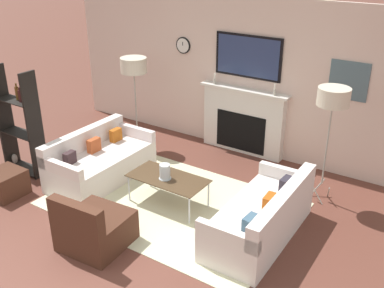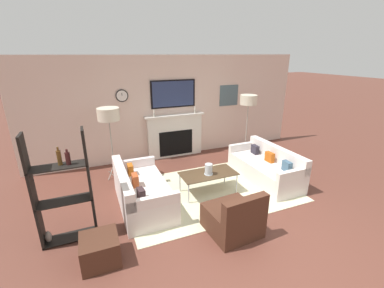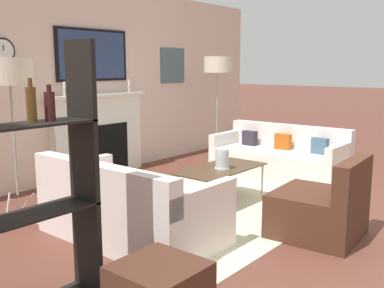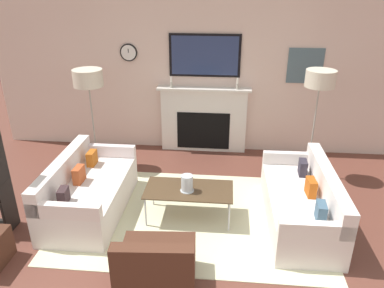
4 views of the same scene
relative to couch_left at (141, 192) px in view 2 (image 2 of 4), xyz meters
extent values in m
plane|color=brown|center=(1.42, -2.03, -0.28)|extent=(60.00, 60.00, 0.00)
cube|color=beige|center=(1.42, 2.27, 1.07)|extent=(7.55, 0.07, 2.70)
cube|color=silver|center=(1.42, 2.16, 0.29)|extent=(1.52, 0.16, 1.14)
cube|color=black|center=(1.42, 2.07, 0.12)|extent=(0.94, 0.01, 0.68)
cube|color=silver|center=(1.42, 2.14, 0.88)|extent=(1.64, 0.22, 0.04)
cylinder|color=#B2AD9E|center=(0.85, 2.11, 0.95)|extent=(0.04, 0.04, 0.10)
cylinder|color=white|center=(0.85, 2.11, 1.04)|extent=(0.03, 0.03, 0.09)
cylinder|color=#B2AD9E|center=(1.99, 2.11, 0.95)|extent=(0.04, 0.04, 0.10)
cylinder|color=white|center=(1.99, 2.11, 1.04)|extent=(0.03, 0.03, 0.09)
cube|color=black|center=(1.42, 2.22, 1.44)|extent=(1.22, 0.04, 0.72)
cube|color=navy|center=(1.42, 2.21, 1.44)|extent=(1.13, 0.01, 0.65)
cylinder|color=black|center=(0.10, 2.22, 1.47)|extent=(0.30, 0.02, 0.30)
cylinder|color=silver|center=(0.10, 2.21, 1.47)|extent=(0.26, 0.00, 0.26)
cube|color=black|center=(0.10, 2.21, 1.50)|extent=(0.01, 0.00, 0.07)
cube|color=#4B626C|center=(3.11, 2.23, 1.30)|extent=(0.59, 0.02, 0.59)
cube|color=beige|center=(1.42, 0.00, -0.28)|extent=(3.45, 2.28, 0.01)
cube|color=silver|center=(0.04, 0.00, -0.06)|extent=(0.87, 1.71, 0.45)
cube|color=silver|center=(-0.31, 0.00, 0.32)|extent=(0.16, 1.71, 0.31)
cube|color=silver|center=(0.04, 0.81, 0.26)|extent=(0.87, 0.10, 0.18)
cube|color=silver|center=(0.04, -0.81, 0.26)|extent=(0.87, 0.10, 0.18)
cube|color=#B65B19|center=(-0.09, 0.50, 0.27)|extent=(0.10, 0.21, 0.21)
cube|color=#B24E27|center=(-0.09, 0.00, 0.27)|extent=(0.10, 0.22, 0.22)
cube|color=#362528|center=(-0.09, -0.50, 0.26)|extent=(0.12, 0.20, 0.19)
cube|color=silver|center=(2.79, 0.00, -0.07)|extent=(0.82, 1.83, 0.42)
cube|color=silver|center=(3.11, 0.00, 0.30)|extent=(0.19, 1.82, 0.33)
cube|color=silver|center=(2.81, -0.86, 0.23)|extent=(0.79, 0.11, 0.18)
cube|color=silver|center=(2.78, 0.86, 0.23)|extent=(0.79, 0.11, 0.18)
cube|color=#3F5D73|center=(2.92, -0.54, 0.25)|extent=(0.11, 0.22, 0.21)
cube|color=#B25115|center=(2.91, 0.00, 0.25)|extent=(0.11, 0.22, 0.22)
cube|color=#2E2934|center=(2.90, 0.54, 0.25)|extent=(0.11, 0.21, 0.21)
cube|color=#48291B|center=(1.19, -1.28, -0.08)|extent=(0.81, 0.81, 0.41)
cube|color=#48291B|center=(1.21, -1.59, 0.31)|extent=(0.77, 0.19, 0.35)
cube|color=#4C3823|center=(1.37, -0.03, 0.14)|extent=(1.14, 0.57, 0.02)
cylinder|color=#B7B7BC|center=(0.85, -0.27, -0.07)|extent=(0.02, 0.02, 0.42)
cylinder|color=#B7B7BC|center=(1.90, -0.27, -0.07)|extent=(0.02, 0.02, 0.42)
cylinder|color=#B7B7BC|center=(0.85, 0.22, -0.07)|extent=(0.02, 0.02, 0.42)
cylinder|color=#B7B7BC|center=(1.90, 0.22, -0.07)|extent=(0.02, 0.02, 0.42)
cylinder|color=silver|center=(1.36, -0.07, 0.26)|extent=(0.15, 0.15, 0.22)
cylinder|color=silver|center=(1.36, -0.07, 0.21)|extent=(0.08, 0.08, 0.12)
cylinder|color=silver|center=(1.36, -0.07, 0.16)|extent=(0.18, 0.18, 0.01)
cylinder|color=#9E998E|center=(-0.23, 1.36, -0.16)|extent=(0.09, 0.23, 0.26)
cylinder|color=#9E998E|center=(-0.41, 1.40, -0.16)|extent=(0.17, 0.19, 0.26)
cylinder|color=#9E998E|center=(-0.36, 1.22, -0.16)|extent=(0.23, 0.07, 0.26)
cylinder|color=#9E998E|center=(-0.33, 1.32, 0.54)|extent=(0.02, 0.02, 1.14)
cylinder|color=beige|center=(-0.33, 1.32, 1.24)|extent=(0.46, 0.46, 0.26)
cylinder|color=#9E998E|center=(3.27, 1.36, -0.15)|extent=(0.09, 0.23, 0.28)
cylinder|color=#9E998E|center=(3.08, 1.40, -0.15)|extent=(0.17, 0.19, 0.28)
cylinder|color=#9E998E|center=(3.14, 1.22, -0.15)|extent=(0.23, 0.07, 0.28)
cylinder|color=#9E998E|center=(3.16, 1.32, 0.59)|extent=(0.02, 0.02, 1.21)
cylinder|color=beige|center=(3.16, 1.32, 1.31)|extent=(0.44, 0.44, 0.25)
cube|color=black|center=(-1.58, -0.49, 0.59)|extent=(0.04, 0.28, 1.74)
cube|color=black|center=(-0.84, -0.49, 0.59)|extent=(0.04, 0.28, 1.74)
cube|color=black|center=(-1.21, -0.49, -0.26)|extent=(0.78, 0.28, 0.02)
cube|color=black|center=(-1.21, -0.49, 0.39)|extent=(0.78, 0.28, 0.01)
cube|color=black|center=(-1.21, -0.49, 0.94)|extent=(0.78, 0.28, 0.02)
cylinder|color=#3D1919|center=(-1.07, -0.48, 1.04)|extent=(0.07, 0.07, 0.18)
cylinder|color=#3D1919|center=(-1.07, -0.48, 1.15)|extent=(0.03, 0.03, 0.05)
cylinder|color=brown|center=(-1.18, -0.46, 1.06)|extent=(0.06, 0.06, 0.21)
cylinder|color=brown|center=(-1.18, -0.46, 1.19)|extent=(0.03, 0.03, 0.05)
ellipsoid|color=gray|center=(-1.52, -0.49, -0.16)|extent=(0.10, 0.10, 0.18)
cube|color=#48291B|center=(-0.81, -1.15, -0.09)|extent=(0.50, 0.50, 0.38)
camera|label=1|loc=(4.74, -4.49, 3.23)|focal=42.00mm
camera|label=2|loc=(-0.74, -4.24, 2.43)|focal=24.00mm
camera|label=3|loc=(-2.66, -2.93, 1.29)|focal=42.00mm
camera|label=4|loc=(1.82, -4.18, 2.65)|focal=35.00mm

